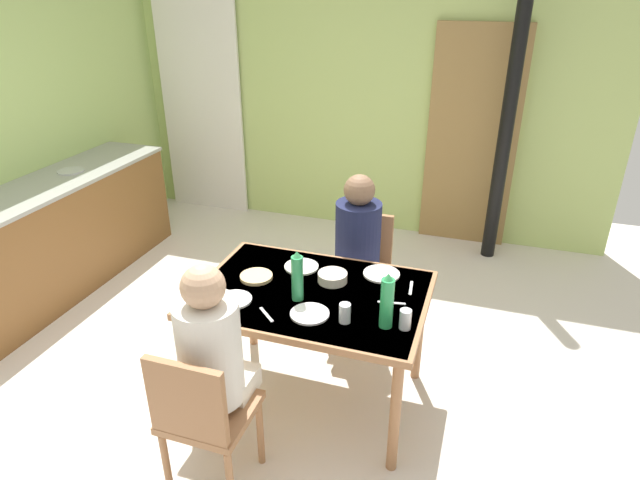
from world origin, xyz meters
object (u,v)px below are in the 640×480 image
(kitchen_counter, at_px, (50,239))
(person_near_diner, at_px, (211,348))
(person_far_diner, at_px, (357,239))
(chair_near_diner, at_px, (202,415))
(water_bottle_green_far, at_px, (387,302))
(water_bottle_green_near, at_px, (297,277))
(chair_far_diner, at_px, (361,268))
(serving_bowl_center, at_px, (333,277))
(dining_table, at_px, (312,303))

(kitchen_counter, height_order, person_near_diner, person_near_diner)
(kitchen_counter, height_order, person_far_diner, person_far_diner)
(chair_near_diner, bearing_deg, water_bottle_green_far, 40.07)
(person_far_diner, bearing_deg, person_near_diner, 75.43)
(person_near_diner, bearing_deg, water_bottle_green_near, 69.41)
(chair_far_diner, distance_m, water_bottle_green_far, 1.14)
(kitchen_counter, xyz_separation_m, water_bottle_green_near, (2.36, -0.67, 0.44))
(water_bottle_green_near, relative_size, water_bottle_green_far, 0.97)
(person_near_diner, bearing_deg, chair_near_diner, -90.00)
(chair_near_diner, bearing_deg, chair_far_diner, 77.82)
(person_far_diner, bearing_deg, chair_near_diner, 76.73)
(person_far_diner, distance_m, serving_bowl_center, 0.53)
(chair_far_diner, height_order, serving_bowl_center, chair_far_diner)
(dining_table, bearing_deg, kitchen_counter, 166.66)
(serving_bowl_center, bearing_deg, person_far_diner, 89.10)
(water_bottle_green_far, height_order, serving_bowl_center, water_bottle_green_far)
(person_near_diner, relative_size, person_far_diner, 1.00)
(chair_near_diner, distance_m, water_bottle_green_near, 0.84)
(kitchen_counter, distance_m, chair_near_diner, 2.55)
(chair_near_diner, bearing_deg, dining_table, 72.04)
(person_near_diner, height_order, person_far_diner, same)
(water_bottle_green_near, bearing_deg, water_bottle_green_far, -11.22)
(kitchen_counter, bearing_deg, chair_near_diner, -32.65)
(dining_table, distance_m, person_near_diner, 0.72)
(person_near_diner, bearing_deg, dining_table, 68.68)
(water_bottle_green_far, bearing_deg, person_far_diner, 113.43)
(serving_bowl_center, bearing_deg, water_bottle_green_near, -117.45)
(chair_near_diner, bearing_deg, serving_bowl_center, 70.31)
(dining_table, distance_m, water_bottle_green_near, 0.24)
(kitchen_counter, bearing_deg, water_bottle_green_far, -14.99)
(chair_near_diner, distance_m, water_bottle_green_far, 1.02)
(chair_far_diner, xyz_separation_m, serving_bowl_center, (-0.01, -0.66, 0.28))
(person_near_diner, xyz_separation_m, person_far_diner, (0.35, 1.34, 0.00))
(dining_table, relative_size, serving_bowl_center, 7.54)
(chair_far_diner, bearing_deg, kitchen_counter, 5.34)
(kitchen_counter, xyz_separation_m, chair_near_diner, (2.15, -1.38, 0.05))
(person_far_diner, xyz_separation_m, serving_bowl_center, (-0.01, -0.52, -0.00))
(chair_far_diner, xyz_separation_m, water_bottle_green_far, (0.37, -1.00, 0.40))
(dining_table, height_order, water_bottle_green_near, water_bottle_green_near)
(kitchen_counter, xyz_separation_m, person_far_diner, (2.49, 0.10, 0.33))
(dining_table, relative_size, chair_far_diner, 1.47)
(chair_near_diner, xyz_separation_m, serving_bowl_center, (0.34, 0.95, 0.28))
(dining_table, height_order, person_near_diner, person_near_diner)
(dining_table, xyz_separation_m, chair_far_diner, (0.09, 0.80, -0.18))
(chair_far_diner, xyz_separation_m, water_bottle_green_near, (-0.13, -0.90, 0.39))
(chair_far_diner, height_order, person_far_diner, person_far_diner)
(person_near_diner, relative_size, water_bottle_green_far, 2.55)
(chair_near_diner, bearing_deg, water_bottle_green_near, 73.13)
(chair_near_diner, height_order, serving_bowl_center, chair_near_diner)
(chair_near_diner, bearing_deg, kitchen_counter, 147.35)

